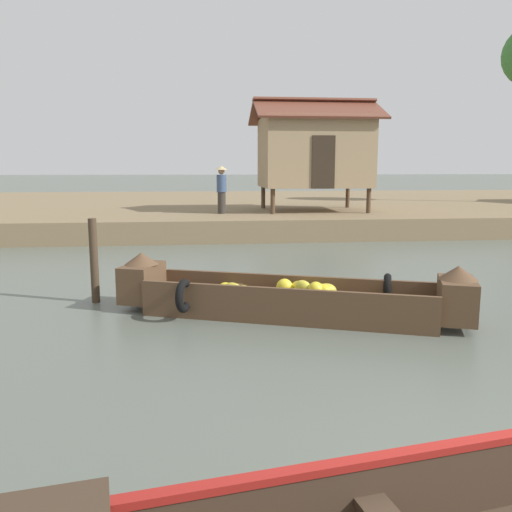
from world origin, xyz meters
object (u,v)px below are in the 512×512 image
banana_boat (290,297)px  stilt_house_left (314,151)px  vendor_person (222,187)px  mooring_post (94,261)px

banana_boat → stilt_house_left: size_ratio=1.20×
banana_boat → stilt_house_left: stilt_house_left is taller
vendor_person → banana_boat: bearing=-87.1°
stilt_house_left → vendor_person: (-3.47, -0.94, -1.28)m
banana_boat → vendor_person: vendor_person is taller
banana_boat → vendor_person: (-0.54, 10.79, 1.31)m
banana_boat → mooring_post: size_ratio=3.71×
vendor_person → mooring_post: vendor_person is taller
banana_boat → mooring_post: mooring_post is taller
banana_boat → mooring_post: 3.46m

